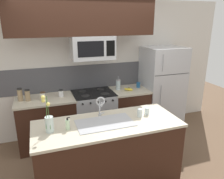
{
  "coord_description": "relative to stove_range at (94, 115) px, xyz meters",
  "views": [
    {
      "loc": [
        -0.95,
        -2.87,
        2.23
      ],
      "look_at": [
        0.15,
        0.27,
        1.16
      ],
      "focal_mm": 35.0,
      "sensor_mm": 36.0,
      "label": 1
    }
  ],
  "objects": [
    {
      "name": "drinking_glass",
      "position": [
        0.36,
        -1.22,
        0.51
      ],
      "size": [
        0.07,
        0.07,
        0.12
      ],
      "color": "silver",
      "rests_on": "island_counter"
    },
    {
      "name": "stove_range",
      "position": [
        0.0,
        0.0,
        0.0
      ],
      "size": [
        0.76,
        0.64,
        0.93
      ],
      "color": "#B7BABF",
      "rests_on": "ground"
    },
    {
      "name": "back_counter_right",
      "position": [
        0.73,
        0.0,
        -0.01
      ],
      "size": [
        0.73,
        0.65,
        0.91
      ],
      "color": "#381E14",
      "rests_on": "ground"
    },
    {
      "name": "coffee_tin",
      "position": [
        0.95,
        0.05,
        0.5
      ],
      "size": [
        0.08,
        0.08,
        0.11
      ],
      "primitive_type": "cylinder",
      "color": "#1E5184",
      "rests_on": "back_counter_right"
    },
    {
      "name": "ground_plane",
      "position": [
        -0.0,
        -0.9,
        -0.46
      ],
      "size": [
        10.0,
        10.0,
        0.0
      ],
      "primitive_type": "plane",
      "color": "brown"
    },
    {
      "name": "splash_band",
      "position": [
        -0.0,
        0.32,
        0.69
      ],
      "size": [
        3.43,
        0.01,
        0.48
      ],
      "primitive_type": "cube",
      "color": "#4C4C51",
      "rests_on": "rear_partition"
    },
    {
      "name": "microwave",
      "position": [
        0.0,
        -0.02,
        1.3
      ],
      "size": [
        0.74,
        0.4,
        0.41
      ],
      "color": "#B7BABF"
    },
    {
      "name": "storage_jar_short",
      "position": [
        -0.9,
        -0.04,
        0.52
      ],
      "size": [
        0.09,
        0.09,
        0.14
      ],
      "color": "silver",
      "rests_on": "back_counter_left"
    },
    {
      "name": "island_counter",
      "position": [
        -0.13,
        -1.25,
        -0.01
      ],
      "size": [
        1.97,
        0.81,
        0.91
      ],
      "color": "#381E14",
      "rests_on": "ground"
    },
    {
      "name": "kitchen_sink",
      "position": [
        -0.17,
        -1.25,
        0.38
      ],
      "size": [
        0.76,
        0.43,
        0.16
      ],
      "color": "#ADAFB5",
      "rests_on": "island_counter"
    },
    {
      "name": "french_press",
      "position": [
        0.52,
        0.06,
        0.55
      ],
      "size": [
        0.09,
        0.09,
        0.27
      ],
      "color": "silver",
      "rests_on": "back_counter_right"
    },
    {
      "name": "refrigerator",
      "position": [
        1.47,
        0.02,
        0.39
      ],
      "size": [
        0.79,
        0.74,
        1.71
      ],
      "color": "#B7BABF",
      "rests_on": "ground"
    },
    {
      "name": "spare_glass",
      "position": [
        0.49,
        -1.18,
        0.5
      ],
      "size": [
        0.07,
        0.07,
        0.1
      ],
      "color": "silver",
      "rests_on": "island_counter"
    },
    {
      "name": "back_counter_left",
      "position": [
        -0.87,
        0.0,
        -0.01
      ],
      "size": [
        1.02,
        0.65,
        0.91
      ],
      "color": "#381E14",
      "rests_on": "ground"
    },
    {
      "name": "flower_vase",
      "position": [
        -0.88,
        -1.25,
        0.57
      ],
      "size": [
        0.12,
        0.13,
        0.49
      ],
      "color": "silver",
      "rests_on": "island_counter"
    },
    {
      "name": "storage_jar_tall",
      "position": [
        -1.27,
        0.03,
        0.56
      ],
      "size": [
        0.08,
        0.08,
        0.22
      ],
      "color": "#997F5B",
      "rests_on": "back_counter_left"
    },
    {
      "name": "storage_jar_squat",
      "position": [
        -0.59,
        0.01,
        0.51
      ],
      "size": [
        0.09,
        0.09,
        0.13
      ],
      "color": "silver",
      "rests_on": "back_counter_left"
    },
    {
      "name": "upper_cabinet_band",
      "position": [
        -0.14,
        -0.05,
        1.8
      ],
      "size": [
        2.44,
        0.34,
        0.6
      ],
      "primitive_type": "cube",
      "color": "#381E14"
    },
    {
      "name": "sink_faucet",
      "position": [
        -0.16,
        -1.04,
        0.65
      ],
      "size": [
        0.14,
        0.14,
        0.31
      ],
      "color": "#B7BABF",
      "rests_on": "island_counter"
    },
    {
      "name": "rear_partition",
      "position": [
        0.3,
        0.38,
        0.84
      ],
      "size": [
        5.2,
        0.1,
        2.6
      ],
      "primitive_type": "cube",
      "color": "silver",
      "rests_on": "ground"
    },
    {
      "name": "banana_bunch",
      "position": [
        0.7,
        -0.06,
        0.47
      ],
      "size": [
        0.19,
        0.16,
        0.08
      ],
      "color": "yellow",
      "rests_on": "back_counter_right"
    },
    {
      "name": "dish_soap_bottle",
      "position": [
        -0.66,
        -1.26,
        0.52
      ],
      "size": [
        0.06,
        0.05,
        0.16
      ],
      "color": "beige",
      "rests_on": "island_counter"
    },
    {
      "name": "storage_jar_medium",
      "position": [
        -1.15,
        -0.0,
        0.55
      ],
      "size": [
        0.09,
        0.09,
        0.2
      ],
      "color": "#997F5B",
      "rests_on": "back_counter_left"
    }
  ]
}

